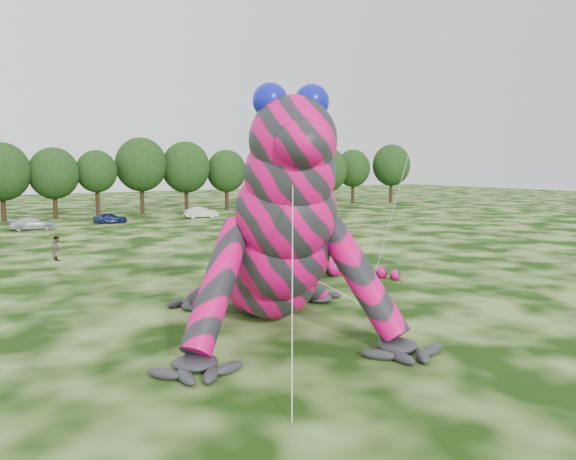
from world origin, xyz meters
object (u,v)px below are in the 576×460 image
(tree_17, at_px, (391,174))
(car_4, at_px, (110,218))
(tree_14, at_px, (298,177))
(spectator_3, at_px, (271,222))
(tree_10, at_px, (141,176))
(tree_13, at_px, (270,176))
(tree_16, at_px, (353,176))
(spectator_1, at_px, (57,248))
(inflatable_gecko, at_px, (265,208))
(spectator_2, at_px, (305,225))
(car_7, at_px, (309,208))
(spectator_5, at_px, (251,250))
(tree_7, at_px, (2,182))
(tree_12, at_px, (227,180))
(tree_9, at_px, (97,184))
(tree_11, at_px, (186,177))
(car_5, at_px, (201,212))
(tree_15, at_px, (326,176))
(car_3, at_px, (32,224))
(tree_8, at_px, (54,183))
(car_6, at_px, (256,210))

(tree_17, relative_size, car_4, 2.69)
(tree_14, relative_size, spectator_3, 5.43)
(tree_10, height_order, tree_13, tree_10)
(tree_14, height_order, tree_16, tree_14)
(spectator_1, distance_m, spectator_3, 23.60)
(inflatable_gecko, relative_size, spectator_2, 10.86)
(car_7, relative_size, spectator_5, 2.61)
(tree_16, height_order, car_4, tree_16)
(tree_16, bearing_deg, tree_10, -178.80)
(spectator_1, bearing_deg, tree_14, -65.83)
(car_7, bearing_deg, tree_13, -6.87)
(tree_13, relative_size, car_7, 2.05)
(tree_7, bearing_deg, tree_12, 1.78)
(tree_9, relative_size, spectator_2, 4.77)
(tree_16, xyz_separation_m, spectator_3, (-32.95, -27.19, -3.82))
(tree_11, height_order, tree_12, tree_11)
(tree_10, distance_m, spectator_2, 32.11)
(tree_10, distance_m, tree_13, 19.79)
(tree_9, bearing_deg, car_5, -39.26)
(tree_9, distance_m, tree_13, 26.08)
(inflatable_gecko, relative_size, spectator_5, 10.44)
(tree_16, height_order, tree_17, tree_17)
(tree_11, relative_size, tree_15, 1.05)
(tree_14, bearing_deg, car_3, -163.33)
(tree_11, distance_m, tree_15, 24.69)
(tree_8, distance_m, tree_13, 31.36)
(tree_11, bearing_deg, car_7, -41.18)
(car_6, bearing_deg, tree_13, -45.11)
(tree_14, height_order, car_3, tree_14)
(inflatable_gecko, relative_size, spectator_3, 11.40)
(tree_16, bearing_deg, tree_11, -177.87)
(tree_11, xyz_separation_m, car_3, (-22.30, -12.04, -4.39))
(tree_13, height_order, spectator_3, tree_13)
(car_6, bearing_deg, tree_16, -71.82)
(tree_14, xyz_separation_m, spectator_5, (-32.17, -42.54, -3.75))
(tree_9, bearing_deg, tree_16, 2.61)
(tree_16, distance_m, spectator_5, 61.88)
(inflatable_gecko, bearing_deg, tree_17, 61.40)
(car_5, bearing_deg, car_7, -91.28)
(tree_14, xyz_separation_m, spectator_1, (-43.36, -33.95, -3.81))
(tree_8, distance_m, spectator_5, 41.32)
(tree_10, height_order, car_3, tree_10)
(tree_14, xyz_separation_m, car_7, (-6.34, -12.20, -3.98))
(tree_7, distance_m, car_6, 31.24)
(tree_8, height_order, spectator_2, tree_8)
(inflatable_gecko, xyz_separation_m, car_3, (-3.95, 42.04, -4.29))
(tree_11, bearing_deg, car_6, -59.74)
(tree_7, height_order, spectator_2, tree_7)
(car_4, bearing_deg, spectator_1, 165.52)
(tree_16, distance_m, car_5, 35.56)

